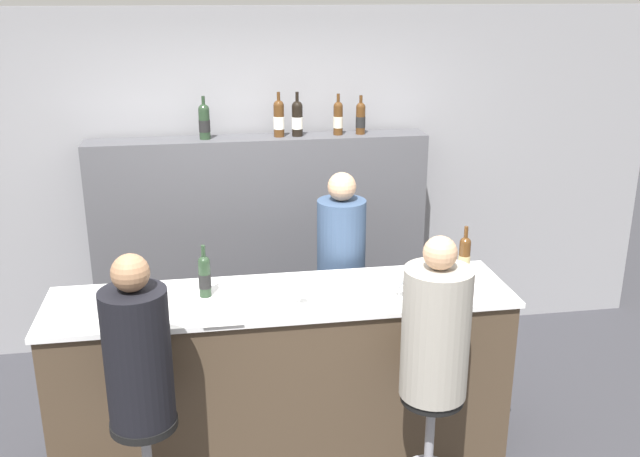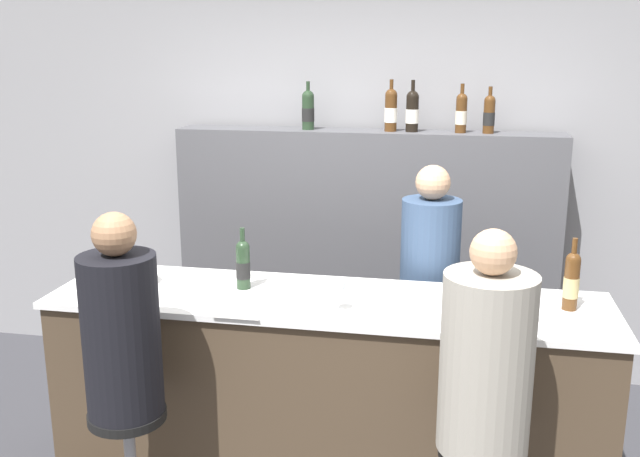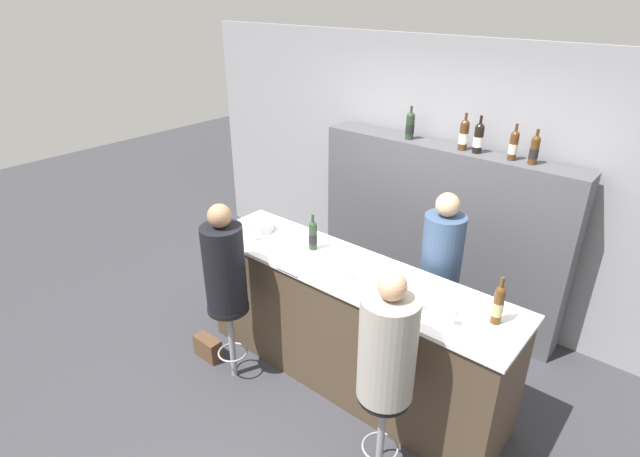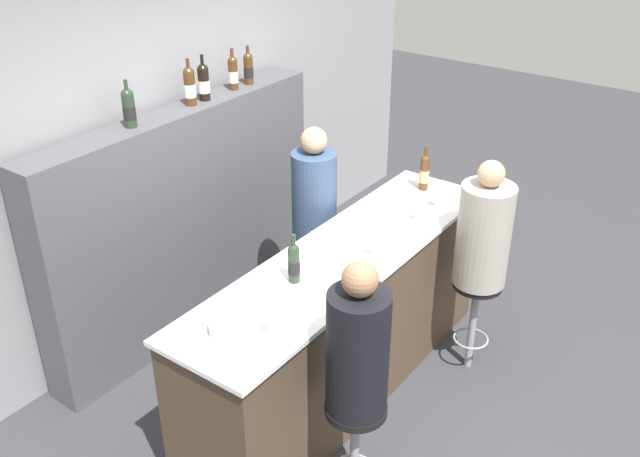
{
  "view_description": "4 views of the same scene",
  "coord_description": "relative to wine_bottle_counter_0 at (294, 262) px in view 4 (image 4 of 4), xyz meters",
  "views": [
    {
      "loc": [
        -0.39,
        -3.39,
        2.71
      ],
      "look_at": [
        0.23,
        0.39,
        1.42
      ],
      "focal_mm": 40.0,
      "sensor_mm": 36.0,
      "label": 1
    },
    {
      "loc": [
        0.57,
        -2.81,
        2.2
      ],
      "look_at": [
        -0.01,
        0.22,
        1.42
      ],
      "focal_mm": 40.0,
      "sensor_mm": 36.0,
      "label": 2
    },
    {
      "loc": [
        1.91,
        -2.32,
        2.98
      ],
      "look_at": [
        -0.24,
        0.24,
        1.35
      ],
      "focal_mm": 28.0,
      "sensor_mm": 36.0,
      "label": 3
    },
    {
      "loc": [
        -3.14,
        -1.78,
        3.28
      ],
      "look_at": [
        -0.23,
        0.33,
        1.33
      ],
      "focal_mm": 40.0,
      "sensor_mm": 36.0,
      "label": 4
    }
  ],
  "objects": [
    {
      "name": "metal_bowl",
      "position": [
        -0.57,
        -0.04,
        -0.09
      ],
      "size": [
        0.24,
        0.24,
        0.08
      ],
      "color": "#B7B7BC",
      "rests_on": "bar_counter"
    },
    {
      "name": "tasting_menu",
      "position": [
        0.09,
        -0.25,
        -0.12
      ],
      "size": [
        0.21,
        0.3,
        0.0
      ],
      "color": "white",
      "rests_on": "bar_counter"
    },
    {
      "name": "bar_stool_left",
      "position": [
        -0.33,
        -0.65,
        -0.64
      ],
      "size": [
        0.33,
        0.33,
        0.71
      ],
      "color": "gray",
      "rests_on": "ground_plane"
    },
    {
      "name": "back_bar_cabinet",
      "position": [
        0.43,
        1.33,
        -0.34
      ],
      "size": [
        2.48,
        0.28,
        1.69
      ],
      "color": "#4C4C51",
      "rests_on": "ground_plane"
    },
    {
      "name": "wine_glass_1",
      "position": [
        0.5,
        -0.21,
        -0.02
      ],
      "size": [
        0.07,
        0.07,
        0.15
      ],
      "color": "silver",
      "rests_on": "bar_counter"
    },
    {
      "name": "wine_bottle_counter_0",
      "position": [
        0.0,
        0.0,
        0.0
      ],
      "size": [
        0.07,
        0.07,
        0.31
      ],
      "color": "#233823",
      "rests_on": "bar_counter"
    },
    {
      "name": "bar_counter",
      "position": [
        0.43,
        -0.06,
        -0.65
      ],
      "size": [
        2.65,
        0.67,
        1.06
      ],
      "color": "#473828",
      "rests_on": "ground_plane"
    },
    {
      "name": "ground_plane",
      "position": [
        0.43,
        -0.37,
        -1.18
      ],
      "size": [
        16.0,
        16.0,
        0.0
      ],
      "primitive_type": "plane",
      "color": "#333338"
    },
    {
      "name": "wine_bottle_backbar_3",
      "position": [
        1.01,
        1.33,
        0.63
      ],
      "size": [
        0.07,
        0.07,
        0.3
      ],
      "color": "#4C2D14",
      "rests_on": "back_bar_cabinet"
    },
    {
      "name": "wine_glass_3",
      "position": [
        1.33,
        -0.21,
        -0.03
      ],
      "size": [
        0.06,
        0.06,
        0.14
      ],
      "color": "silver",
      "rests_on": "bar_counter"
    },
    {
      "name": "wine_bottle_counter_1",
      "position": [
        1.53,
        0.0,
        0.01
      ],
      "size": [
        0.07,
        0.07,
        0.33
      ],
      "color": "#4C2D14",
      "rests_on": "bar_counter"
    },
    {
      "name": "wall_back",
      "position": [
        0.43,
        1.56,
        0.12
      ],
      "size": [
        6.4,
        0.05,
        2.6
      ],
      "color": "gray",
      "rests_on": "ground_plane"
    },
    {
      "name": "wine_glass_2",
      "position": [
        1.07,
        -0.21,
        -0.02
      ],
      "size": [
        0.06,
        0.06,
        0.14
      ],
      "color": "silver",
      "rests_on": "bar_counter"
    },
    {
      "name": "wine_bottle_backbar_2",
      "position": [
        0.71,
        1.33,
        0.64
      ],
      "size": [
        0.08,
        0.08,
        0.32
      ],
      "color": "black",
      "rests_on": "back_bar_cabinet"
    },
    {
      "name": "wine_glass_0",
      "position": [
        -0.48,
        -0.21,
        -0.02
      ],
      "size": [
        0.07,
        0.07,
        0.14
      ],
      "color": "silver",
      "rests_on": "bar_counter"
    },
    {
      "name": "bar_stool_right",
      "position": [
        1.15,
        -0.65,
        -0.64
      ],
      "size": [
        0.33,
        0.33,
        0.71
      ],
      "color": "gray",
      "rests_on": "ground_plane"
    },
    {
      "name": "wine_bottle_backbar_1",
      "position": [
        0.58,
        1.33,
        0.64
      ],
      "size": [
        0.08,
        0.08,
        0.32
      ],
      "color": "#4C2D14",
      "rests_on": "back_bar_cabinet"
    },
    {
      "name": "wine_bottle_backbar_4",
      "position": [
        1.18,
        1.33,
        0.63
      ],
      "size": [
        0.07,
        0.07,
        0.28
      ],
      "color": "#4C2D14",
      "rests_on": "back_bar_cabinet"
    },
    {
      "name": "guest_seated_right",
      "position": [
        1.15,
        -0.65,
        -0.1
      ],
      "size": [
        0.35,
        0.35,
        0.87
      ],
      "color": "gray",
      "rests_on": "bar_stool_right"
    },
    {
      "name": "guest_seated_left",
      "position": [
        -0.33,
        -0.65,
        -0.1
      ],
      "size": [
        0.32,
        0.32,
        0.87
      ],
      "color": "black",
      "rests_on": "bar_stool_left"
    },
    {
      "name": "bartender",
      "position": [
        0.88,
        0.51,
        -0.43
      ],
      "size": [
        0.32,
        0.32,
        1.61
      ],
      "color": "#334766",
      "rests_on": "ground_plane"
    },
    {
      "name": "wine_bottle_backbar_0",
      "position": [
        0.05,
        1.33,
        0.64
      ],
      "size": [
        0.08,
        0.08,
        0.31
      ],
      "color": "#233823",
      "rests_on": "back_bar_cabinet"
    }
  ]
}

